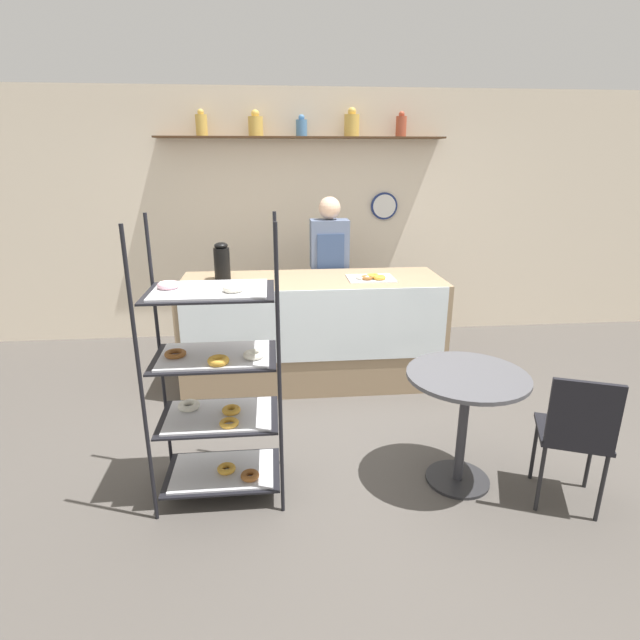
# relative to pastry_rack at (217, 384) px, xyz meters

# --- Properties ---
(ground_plane) EXTENTS (14.00, 14.00, 0.00)m
(ground_plane) POSITION_rel_pastry_rack_xyz_m (0.69, 0.46, -0.73)
(ground_plane) COLOR #4C4742
(back_wall) EXTENTS (10.00, 0.30, 2.70)m
(back_wall) POSITION_rel_pastry_rack_xyz_m (0.69, 2.95, 0.64)
(back_wall) COLOR beige
(back_wall) RESTS_ON ground_plane
(display_counter) EXTENTS (2.32, 0.80, 0.98)m
(display_counter) POSITION_rel_pastry_rack_xyz_m (0.69, 1.57, -0.24)
(display_counter) COLOR #937A5B
(display_counter) RESTS_ON ground_plane
(pastry_rack) EXTENTS (0.76, 0.51, 1.70)m
(pastry_rack) POSITION_rel_pastry_rack_xyz_m (0.00, 0.00, 0.00)
(pastry_rack) COLOR black
(pastry_rack) RESTS_ON ground_plane
(person_worker) EXTENTS (0.37, 0.23, 1.64)m
(person_worker) POSITION_rel_pastry_rack_xyz_m (0.91, 2.13, 0.18)
(person_worker) COLOR #282833
(person_worker) RESTS_ON ground_plane
(cafe_table) EXTENTS (0.74, 0.74, 0.76)m
(cafe_table) POSITION_rel_pastry_rack_xyz_m (1.50, -0.06, -0.16)
(cafe_table) COLOR #262628
(cafe_table) RESTS_ON ground_plane
(cafe_chair) EXTENTS (0.49, 0.49, 0.87)m
(cafe_chair) POSITION_rel_pastry_rack_xyz_m (2.05, -0.36, -0.20)
(cafe_chair) COLOR black
(cafe_chair) RESTS_ON ground_plane
(coffee_carafe) EXTENTS (0.14, 0.14, 0.33)m
(coffee_carafe) POSITION_rel_pastry_rack_xyz_m (-0.09, 1.62, 0.41)
(coffee_carafe) COLOR black
(coffee_carafe) RESTS_ON display_counter
(donut_tray_counter) EXTENTS (0.41, 0.30, 0.05)m
(donut_tray_counter) POSITION_rel_pastry_rack_xyz_m (1.20, 1.50, 0.26)
(donut_tray_counter) COLOR silver
(donut_tray_counter) RESTS_ON display_counter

